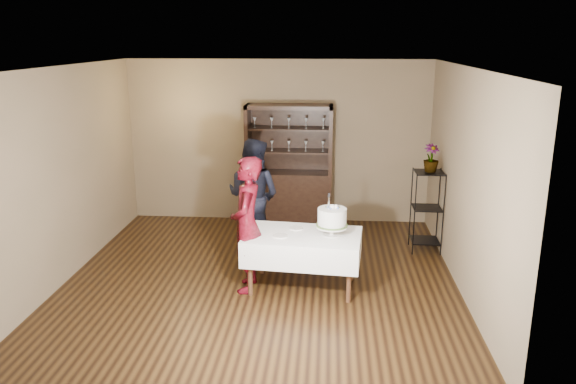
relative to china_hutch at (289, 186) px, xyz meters
name	(u,v)px	position (x,y,z in m)	size (l,w,h in m)	color
floor	(261,279)	(-0.20, -2.25, -0.66)	(5.00, 5.00, 0.00)	black
ceiling	(258,67)	(-0.20, -2.25, 2.04)	(5.00, 5.00, 0.00)	silver
back_wall	(278,142)	(-0.20, 0.25, 0.69)	(5.00, 0.02, 2.70)	#6F6047
wall_left	(65,175)	(-2.70, -2.25, 0.69)	(0.02, 5.00, 2.70)	#6F6047
wall_right	(465,182)	(2.30, -2.25, 0.69)	(0.02, 5.00, 2.70)	#6F6047
china_hutch	(289,186)	(0.00, 0.00, 0.00)	(1.40, 0.48, 2.00)	black
plant_etagere	(427,208)	(2.08, -1.05, -0.01)	(0.42, 0.42, 1.20)	black
cake_table	(303,247)	(0.35, -2.46, -0.13)	(1.49, 1.00, 0.70)	white
woman	(247,225)	(-0.33, -2.55, 0.18)	(0.61, 0.40, 1.68)	#32040A
man	(253,196)	(-0.42, -1.28, 0.17)	(0.81, 0.63, 1.68)	black
cake	(332,219)	(0.70, -2.48, 0.25)	(0.41, 0.41, 0.54)	silver
plate_near	(280,236)	(0.08, -2.56, 0.05)	(0.19, 0.19, 0.01)	silver
plate_far	(296,228)	(0.26, -2.27, 0.05)	(0.18, 0.18, 0.01)	silver
potted_plant	(431,158)	(2.09, -1.05, 0.72)	(0.22, 0.22, 0.40)	#486430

